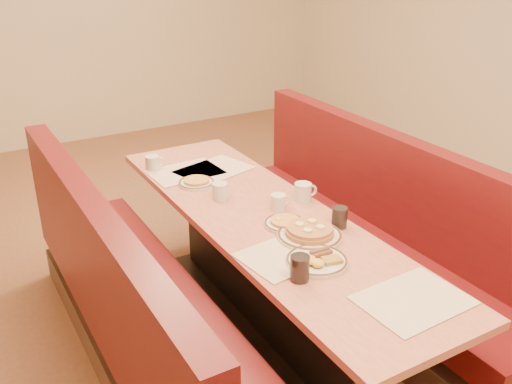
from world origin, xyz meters
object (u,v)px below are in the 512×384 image
diner_table (265,276)px  pancake_plate (310,233)px  coffee_mug_a (279,202)px  coffee_mug_c (304,192)px  soda_tumbler_near (300,268)px  booth_right (367,246)px  coffee_mug_d (153,163)px  booth_left (139,319)px  coffee_mug_b (220,191)px  soda_tumbler_mid (339,217)px  eggs_plate (316,260)px

diner_table → pancake_plate: 0.51m
coffee_mug_a → coffee_mug_c: (0.18, 0.03, 0.01)m
diner_table → coffee_mug_c: (0.28, 0.06, 0.43)m
diner_table → coffee_mug_a: 0.43m
coffee_mug_c → soda_tumbler_near: 0.81m
booth_right → coffee_mug_d: bearing=137.8°
booth_left → coffee_mug_c: (1.02, 0.06, 0.44)m
booth_left → booth_right: bearing=0.0°
coffee_mug_a → diner_table: bearing=-160.1°
diner_table → booth_left: booth_left is taller
coffee_mug_b → coffee_mug_c: (0.39, -0.26, 0.00)m
coffee_mug_b → soda_tumbler_near: bearing=-120.0°
pancake_plate → coffee_mug_c: coffee_mug_c is taller
booth_left → coffee_mug_b: booth_left is taller
coffee_mug_d → soda_tumbler_near: size_ratio=1.06×
booth_left → soda_tumbler_near: (0.54, -0.60, 0.45)m
diner_table → soda_tumbler_near: size_ratio=21.49×
pancake_plate → soda_tumbler_near: 0.38m
diner_table → soda_tumbler_near: 0.77m
diner_table → pancake_plate: pancake_plate is taller
soda_tumbler_near → coffee_mug_d: bearing=93.2°
booth_left → soda_tumbler_mid: 1.13m
coffee_mug_c → diner_table: bearing=-159.3°
booth_left → booth_right: 1.46m
eggs_plate → coffee_mug_c: 0.68m
coffee_mug_a → soda_tumbler_near: bearing=-112.2°
booth_right → soda_tumbler_near: booth_right is taller
booth_right → coffee_mug_a: (-0.63, 0.03, 0.43)m
coffee_mug_c → soda_tumbler_mid: soda_tumbler_mid is taller
pancake_plate → coffee_mug_a: coffee_mug_a is taller
pancake_plate → eggs_plate: bearing=-117.7°
coffee_mug_c → soda_tumbler_near: bearing=-116.9°
eggs_plate → coffee_mug_a: size_ratio=2.47×
booth_left → soda_tumbler_near: booth_left is taller
diner_table → soda_tumbler_near: (-0.19, -0.60, 0.43)m
coffee_mug_c → soda_tumbler_near: (-0.48, -0.66, 0.00)m
coffee_mug_c → coffee_mug_d: coffee_mug_c is taller
coffee_mug_d → pancake_plate: bearing=-71.1°
booth_right → eggs_plate: size_ratio=8.86×
diner_table → coffee_mug_d: bearing=106.8°
booth_left → soda_tumbler_mid: bearing=-16.6°
booth_right → eggs_plate: booth_right is taller
pancake_plate → eggs_plate: 0.24m
eggs_plate → coffee_mug_d: coffee_mug_d is taller
coffee_mug_a → coffee_mug_c: size_ratio=0.84×
coffee_mug_b → soda_tumbler_mid: size_ratio=1.09×
soda_tumbler_mid → coffee_mug_a: bearing=115.4°
coffee_mug_c → coffee_mug_d: (-0.56, 0.86, -0.00)m
coffee_mug_a → soda_tumbler_mid: bearing=-61.9°
soda_tumbler_mid → pancake_plate: bearing=-174.2°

